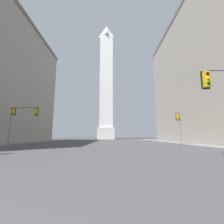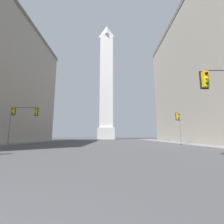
% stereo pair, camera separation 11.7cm
% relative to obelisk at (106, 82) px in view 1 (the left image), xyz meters
% --- Properties ---
extents(sidewalk_right, '(5.00, 82.03, 0.15)m').
position_rel_obelisk_xyz_m(sidewalk_right, '(16.20, -43.75, -27.26)').
color(sidewalk_right, slate).
rests_on(sidewalk_right, ground_plane).
extents(obelisk, '(7.59, 7.59, 57.18)m').
position_rel_obelisk_xyz_m(obelisk, '(0.00, 0.00, 0.00)').
color(obelisk, silver).
rests_on(obelisk, ground_plane).
extents(traffic_light_mid_left, '(4.44, 0.52, 6.10)m').
position_rel_obelisk_xyz_m(traffic_light_mid_left, '(-12.60, -44.94, -22.70)').
color(traffic_light_mid_left, slate).
rests_on(traffic_light_mid_left, ground_plane).
extents(traffic_light_mid_right, '(0.79, 0.51, 5.41)m').
position_rel_obelisk_xyz_m(traffic_light_mid_right, '(13.64, -43.69, -23.76)').
color(traffic_light_mid_right, slate).
rests_on(traffic_light_mid_right, ground_plane).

